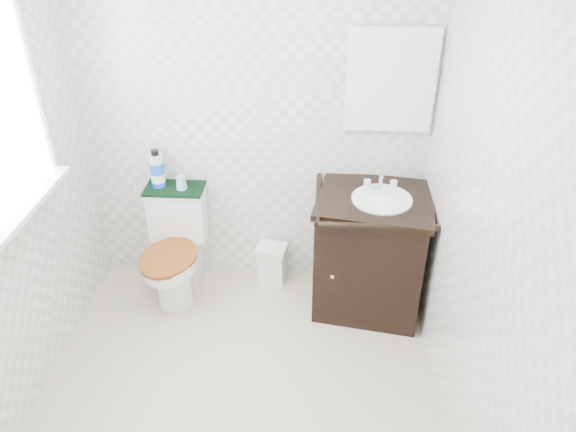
# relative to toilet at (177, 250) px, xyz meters

# --- Properties ---
(floor) EXTENTS (2.40, 2.40, 0.00)m
(floor) POSITION_rel_toilet_xyz_m (0.52, -0.97, -0.32)
(floor) COLOR beige
(floor) RESTS_ON ground
(wall_back) EXTENTS (2.40, 0.00, 2.40)m
(wall_back) POSITION_rel_toilet_xyz_m (0.52, 0.23, 0.88)
(wall_back) COLOR silver
(wall_back) RESTS_ON ground
(wall_right) EXTENTS (0.00, 2.40, 2.40)m
(wall_right) POSITION_rel_toilet_xyz_m (1.62, -0.97, 0.88)
(wall_right) COLOR silver
(wall_right) RESTS_ON ground
(mirror) EXTENTS (0.50, 0.02, 0.60)m
(mirror) POSITION_rel_toilet_xyz_m (1.34, 0.20, 1.13)
(mirror) COLOR silver
(mirror) RESTS_ON wall_back
(toilet) EXTENTS (0.41, 0.63, 0.72)m
(toilet) POSITION_rel_toilet_xyz_m (0.00, 0.00, 0.00)
(toilet) COLOR white
(toilet) RESTS_ON floor
(vanity) EXTENTS (0.78, 0.70, 0.92)m
(vanity) POSITION_rel_toilet_xyz_m (1.29, -0.07, 0.11)
(vanity) COLOR black
(vanity) RESTS_ON floor
(trash_bin) EXTENTS (0.22, 0.19, 0.29)m
(trash_bin) POSITION_rel_toilet_xyz_m (0.63, 0.13, -0.17)
(trash_bin) COLOR white
(trash_bin) RESTS_ON floor
(towel) EXTENTS (0.38, 0.22, 0.02)m
(towel) POSITION_rel_toilet_xyz_m (-0.00, 0.12, 0.41)
(towel) COLOR black
(towel) RESTS_ON toilet
(mouthwash_bottle) EXTENTS (0.09, 0.09, 0.25)m
(mouthwash_bottle) POSITION_rel_toilet_xyz_m (-0.10, 0.13, 0.53)
(mouthwash_bottle) COLOR blue
(mouthwash_bottle) RESTS_ON towel
(cup) EXTENTS (0.07, 0.07, 0.09)m
(cup) POSITION_rel_toilet_xyz_m (0.05, 0.11, 0.46)
(cup) COLOR #8BB9E3
(cup) RESTS_ON towel
(soap_bar) EXTENTS (0.08, 0.05, 0.02)m
(soap_bar) POSITION_rel_toilet_xyz_m (1.29, 0.02, 0.51)
(soap_bar) COLOR teal
(soap_bar) RESTS_ON vanity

